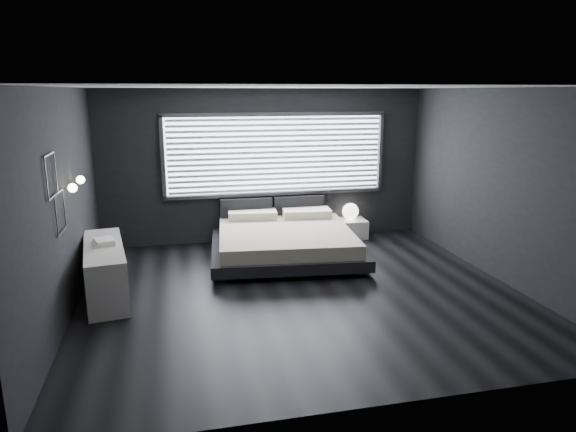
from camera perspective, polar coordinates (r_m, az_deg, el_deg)
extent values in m
plane|color=black|center=(7.29, 1.49, -8.45)|extent=(6.00, 6.00, 0.00)
plane|color=white|center=(6.75, 1.64, 14.14)|extent=(6.00, 6.00, 0.00)
cube|color=black|center=(9.53, -2.54, 5.58)|extent=(6.00, 0.04, 2.80)
cube|color=black|center=(4.35, 10.56, -4.60)|extent=(6.00, 0.04, 2.80)
cube|color=black|center=(6.80, -23.73, 1.10)|extent=(0.04, 5.50, 2.80)
cube|color=black|center=(8.15, 22.50, 3.14)|extent=(0.04, 5.50, 2.80)
cube|color=white|center=(9.52, -1.33, 6.85)|extent=(4.00, 0.02, 1.38)
cube|color=#47474C|center=(9.31, -13.78, 6.30)|extent=(0.06, 0.08, 1.48)
cube|color=#47474C|center=(10.10, 10.21, 7.03)|extent=(0.06, 0.08, 1.48)
cube|color=#47474C|center=(9.43, -1.32, 11.24)|extent=(4.14, 0.08, 0.06)
cube|color=#47474C|center=(9.61, -1.27, 2.51)|extent=(4.14, 0.08, 0.06)
cube|color=silver|center=(9.46, -1.26, 6.81)|extent=(3.94, 0.03, 1.32)
cube|color=black|center=(9.52, -4.66, 0.45)|extent=(0.96, 0.16, 0.52)
cube|color=black|center=(9.70, 1.19, 0.75)|extent=(0.96, 0.16, 0.52)
cylinder|color=silver|center=(6.81, -23.41, 2.86)|extent=(0.10, 0.02, 0.02)
sphere|color=#FFE5B7|center=(6.79, -22.83, 2.90)|extent=(0.11, 0.11, 0.11)
cylinder|color=silver|center=(7.39, -22.60, 3.71)|extent=(0.10, 0.02, 0.02)
sphere|color=#FFE5B7|center=(7.38, -22.06, 3.75)|extent=(0.11, 0.11, 0.11)
cube|color=#47474C|center=(6.16, -25.03, 6.20)|extent=(0.01, 0.46, 0.02)
cube|color=#47474C|center=(6.23, -24.61, 2.01)|extent=(0.01, 0.46, 0.02)
cube|color=#47474C|center=(6.41, -24.41, 4.43)|extent=(0.01, 0.02, 0.46)
cube|color=#47474C|center=(5.97, -25.25, 3.73)|extent=(0.01, 0.02, 0.46)
cube|color=#47474C|center=(6.47, -24.17, 2.36)|extent=(0.01, 0.46, 0.02)
cube|color=#47474C|center=(6.57, -23.78, -1.57)|extent=(0.01, 0.46, 0.02)
cube|color=#47474C|center=(6.74, -23.61, 0.82)|extent=(0.01, 0.02, 0.46)
cube|color=#47474C|center=(6.30, -24.36, -0.09)|extent=(0.01, 0.02, 0.46)
cube|color=black|center=(7.76, -7.28, -6.78)|extent=(0.15, 0.15, 0.09)
cube|color=black|center=(8.03, 8.07, -6.11)|extent=(0.15, 0.15, 0.09)
cube|color=black|center=(9.56, -7.29, -2.82)|extent=(0.15, 0.15, 0.09)
cube|color=black|center=(9.77, 5.20, -2.40)|extent=(0.15, 0.15, 0.09)
cube|color=black|center=(8.67, -0.30, -3.52)|extent=(2.66, 2.57, 0.18)
cube|color=#B4A68E|center=(8.61, -0.30, -2.25)|extent=(2.38, 2.38, 0.22)
cube|color=beige|center=(9.36, -3.98, 0.18)|extent=(0.91, 0.55, 0.14)
cube|color=beige|center=(9.47, 2.08, 0.36)|extent=(0.91, 0.55, 0.14)
cube|color=white|center=(9.95, 6.89, -1.37)|extent=(0.61, 0.52, 0.35)
sphere|color=white|center=(9.91, 6.95, 0.53)|extent=(0.31, 0.31, 0.31)
cube|color=white|center=(7.51, -19.63, -5.68)|extent=(0.75, 1.85, 0.72)
cube|color=#47474C|center=(7.51, -17.69, -5.51)|extent=(0.26, 1.76, 0.70)
cube|color=white|center=(7.44, -19.77, -2.78)|extent=(0.34, 0.41, 0.04)
cube|color=white|center=(7.41, -19.73, -2.55)|extent=(0.32, 0.37, 0.03)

